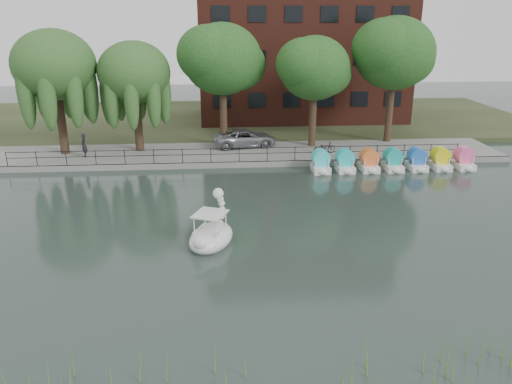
{
  "coord_description": "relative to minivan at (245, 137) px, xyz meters",
  "views": [
    {
      "loc": [
        -1.4,
        -20.99,
        10.12
      ],
      "look_at": [
        0.5,
        4.0,
        1.3
      ],
      "focal_mm": 35.0,
      "sensor_mm": 36.0,
      "label": 1
    }
  ],
  "objects": [
    {
      "name": "swan_boat",
      "position": [
        -2.54,
        -16.97,
        -0.64
      ],
      "size": [
        2.83,
        3.4,
        2.47
      ],
      "rotation": [
        0.0,
        0.0,
        -0.4
      ],
      "color": "white",
      "rests_on": "ground_plane"
    },
    {
      "name": "minivan",
      "position": [
        0.0,
        0.0,
        0.0
      ],
      "size": [
        3.52,
        6.0,
        1.57
      ],
      "primitive_type": "imported",
      "rotation": [
        0.0,
        0.0,
        1.74
      ],
      "color": "gray",
      "rests_on": "promenade"
    },
    {
      "name": "railing",
      "position": [
        -0.68,
        -4.24,
        -0.04
      ],
      "size": [
        32.0,
        0.05,
        1.0
      ],
      "color": "black",
      "rests_on": "promenade"
    },
    {
      "name": "bicycle",
      "position": [
        5.8,
        -2.58,
        -0.28
      ],
      "size": [
        1.03,
        1.82,
        1.0
      ],
      "primitive_type": "imported",
      "rotation": [
        0.0,
        0.0,
        1.84
      ],
      "color": "gray",
      "rests_on": "promenade"
    },
    {
      "name": "willow_mid",
      "position": [
        -8.18,
        -0.49,
        5.06
      ],
      "size": [
        5.32,
        5.32,
        8.15
      ],
      "color": "#473323",
      "rests_on": "promenade"
    },
    {
      "name": "broadleaf_right",
      "position": [
        5.32,
        0.01,
        5.2
      ],
      "size": [
        5.4,
        5.4,
        8.32
      ],
      "color": "#473323",
      "rests_on": "promenade"
    },
    {
      "name": "ground_plane",
      "position": [
        -0.68,
        -17.49,
        -1.18
      ],
      "size": [
        120.0,
        120.0,
        0.0
      ],
      "primitive_type": "plane",
      "color": "#3B4B47"
    },
    {
      "name": "broadleaf_far",
      "position": [
        11.82,
        1.01,
        6.21
      ],
      "size": [
        6.3,
        6.3,
        9.71
      ],
      "color": "#473323",
      "rests_on": "promenade"
    },
    {
      "name": "land_strip",
      "position": [
        -0.68,
        12.51,
        -1.0
      ],
      "size": [
        60.0,
        22.0,
        0.36
      ],
      "primitive_type": "cube",
      "color": "#47512D",
      "rests_on": "ground_plane"
    },
    {
      "name": "broadleaf_center",
      "position": [
        -1.68,
        0.51,
        5.88
      ],
      "size": [
        6.0,
        6.0,
        9.25
      ],
      "color": "#473323",
      "rests_on": "promenade"
    },
    {
      "name": "promenade",
      "position": [
        -0.68,
        -1.49,
        -0.98
      ],
      "size": [
        40.0,
        6.0,
        0.4
      ],
      "primitive_type": "cube",
      "color": "gray",
      "rests_on": "ground_plane"
    },
    {
      "name": "reed_bank",
      "position": [
        1.32,
        -26.99,
        -0.58
      ],
      "size": [
        24.0,
        2.4,
        1.2
      ],
      "color": "#669938",
      "rests_on": "ground_plane"
    },
    {
      "name": "kerb",
      "position": [
        -0.68,
        -4.44,
        -0.98
      ],
      "size": [
        40.0,
        0.25,
        0.4
      ],
      "primitive_type": "cube",
      "color": "gray",
      "rests_on": "ground_plane"
    },
    {
      "name": "willow_left",
      "position": [
        -13.68,
        -0.99,
        5.69
      ],
      "size": [
        5.88,
        5.88,
        9.01
      ],
      "color": "#473323",
      "rests_on": "promenade"
    },
    {
      "name": "pedestrian",
      "position": [
        -11.93,
        -2.21,
        0.2
      ],
      "size": [
        0.73,
        0.85,
        1.98
      ],
      "primitive_type": "imported",
      "rotation": [
        0.0,
        0.0,
        5.12
      ],
      "color": "black",
      "rests_on": "promenade"
    },
    {
      "name": "apartment_building",
      "position": [
        6.32,
        12.47,
        8.18
      ],
      "size": [
        20.0,
        10.07,
        18.0
      ],
      "color": "#4C1E16",
      "rests_on": "land_strip"
    },
    {
      "name": "pedal_boat_row",
      "position": [
        9.97,
        -5.86,
        -0.58
      ],
      "size": [
        11.35,
        1.7,
        1.4
      ],
      "color": "white",
      "rests_on": "ground_plane"
    }
  ]
}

